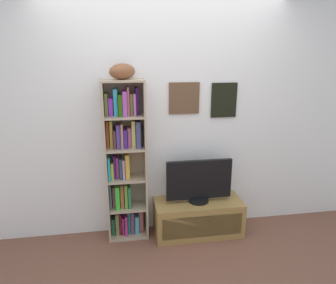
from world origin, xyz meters
name	(u,v)px	position (x,y,z in m)	size (l,w,h in m)	color
back_wall	(164,117)	(0.00, 1.13, 1.30)	(4.80, 0.08, 2.60)	silver
bookshelf	(124,163)	(-0.44, 1.00, 0.85)	(0.42, 0.26, 1.71)	tan
football	(122,71)	(-0.43, 0.97, 1.79)	(0.28, 0.15, 0.15)	brown
tv_stand	(198,217)	(0.34, 0.89, 0.19)	(0.96, 0.41, 0.39)	olive
television	(199,182)	(0.34, 0.89, 0.62)	(0.71, 0.22, 0.48)	black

